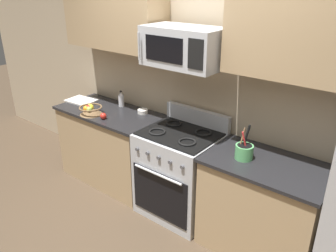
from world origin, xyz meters
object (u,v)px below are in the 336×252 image
at_px(prep_bowl, 143,111).
at_px(fruit_basket, 90,110).
at_px(apple_loose, 103,116).
at_px(microwave, 184,47).
at_px(cutting_board, 81,101).
at_px(range_oven, 180,172).
at_px(bottle_vinegar, 121,99).
at_px(utensil_crock, 244,151).

bearing_deg(prep_bowl, fruit_basket, -138.24).
bearing_deg(apple_loose, microwave, 14.84).
distance_m(microwave, prep_bowl, 1.08).
bearing_deg(cutting_board, prep_bowl, 11.38).
relative_size(range_oven, microwave, 1.47).
height_order(fruit_basket, bottle_vinegar, bottle_vinegar).
relative_size(bottle_vinegar, prep_bowl, 1.58).
bearing_deg(bottle_vinegar, apple_loose, -71.28).
distance_m(fruit_basket, cutting_board, 0.49).
relative_size(microwave, apple_loose, 10.55).
height_order(range_oven, prep_bowl, range_oven).
distance_m(microwave, cutting_board, 1.77).
relative_size(microwave, cutting_board, 2.10).
xyz_separation_m(range_oven, microwave, (-0.00, 0.03, 1.29)).
distance_m(fruit_basket, apple_loose, 0.22).
xyz_separation_m(microwave, utensil_crock, (0.71, -0.08, -0.78)).
bearing_deg(microwave, range_oven, -89.95).
distance_m(range_oven, fruit_basket, 1.23).
relative_size(apple_loose, cutting_board, 0.20).
height_order(apple_loose, prep_bowl, apple_loose).
height_order(microwave, cutting_board, microwave).
distance_m(range_oven, bottle_vinegar, 1.17).
distance_m(range_oven, microwave, 1.29).
bearing_deg(microwave, bottle_vinegar, 170.55).
height_order(microwave, prep_bowl, microwave).
relative_size(fruit_basket, apple_loose, 3.69).
bearing_deg(bottle_vinegar, cutting_board, -160.31).
distance_m(cutting_board, bottle_vinegar, 0.56).
distance_m(utensil_crock, apple_loose, 1.62).
relative_size(utensil_crock, cutting_board, 0.87).
relative_size(range_oven, prep_bowl, 8.99).
bearing_deg(cutting_board, microwave, 0.60).
distance_m(cutting_board, prep_bowl, 0.90).
xyz_separation_m(cutting_board, bottle_vinegar, (0.53, 0.19, 0.08)).
bearing_deg(bottle_vinegar, prep_bowl, -1.69).
xyz_separation_m(apple_loose, prep_bowl, (0.22, 0.40, -0.01)).
distance_m(utensil_crock, fruit_basket, 1.83).
height_order(microwave, apple_loose, microwave).
distance_m(utensil_crock, cutting_board, 2.27).
height_order(utensil_crock, prep_bowl, utensil_crock).
distance_m(range_oven, cutting_board, 1.62).
distance_m(apple_loose, prep_bowl, 0.45).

